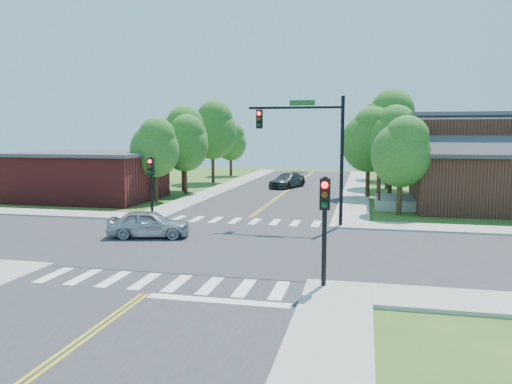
% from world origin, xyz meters
% --- Properties ---
extents(ground, '(100.00, 100.00, 0.00)m').
position_xyz_m(ground, '(0.00, 0.00, 0.00)').
color(ground, '#305A1C').
rests_on(ground, ground).
extents(road_ns, '(10.00, 90.00, 0.04)m').
position_xyz_m(road_ns, '(0.00, 0.00, 0.02)').
color(road_ns, '#2D2D30').
rests_on(road_ns, ground).
extents(road_ew, '(90.00, 10.00, 0.04)m').
position_xyz_m(road_ew, '(0.00, 0.00, 0.03)').
color(road_ew, '#2D2D30').
rests_on(road_ew, ground).
extents(intersection_patch, '(10.20, 10.20, 0.06)m').
position_xyz_m(intersection_patch, '(0.00, 0.00, 0.00)').
color(intersection_patch, '#2D2D30').
rests_on(intersection_patch, ground).
extents(sidewalk_ne, '(40.00, 40.00, 0.14)m').
position_xyz_m(sidewalk_ne, '(15.82, 15.82, 0.07)').
color(sidewalk_ne, '#9E9B93').
rests_on(sidewalk_ne, ground).
extents(sidewalk_nw, '(40.00, 40.00, 0.14)m').
position_xyz_m(sidewalk_nw, '(-15.82, 15.82, 0.07)').
color(sidewalk_nw, '#9E9B93').
rests_on(sidewalk_nw, ground).
extents(crosswalk_north, '(8.85, 2.00, 0.01)m').
position_xyz_m(crosswalk_north, '(0.00, 6.20, 0.05)').
color(crosswalk_north, white).
rests_on(crosswalk_north, ground).
extents(crosswalk_south, '(8.85, 2.00, 0.01)m').
position_xyz_m(crosswalk_south, '(0.00, -6.20, 0.05)').
color(crosswalk_south, white).
rests_on(crosswalk_south, ground).
extents(centerline, '(0.30, 90.00, 0.01)m').
position_xyz_m(centerline, '(0.00, 0.00, 0.05)').
color(centerline, gold).
rests_on(centerline, ground).
extents(stop_bar, '(4.60, 0.45, 0.09)m').
position_xyz_m(stop_bar, '(2.50, -7.60, 0.00)').
color(stop_bar, white).
rests_on(stop_bar, ground).
extents(signal_mast_ne, '(5.30, 0.42, 7.20)m').
position_xyz_m(signal_mast_ne, '(3.91, 5.59, 4.85)').
color(signal_mast_ne, black).
rests_on(signal_mast_ne, ground).
extents(signal_pole_se, '(0.34, 0.42, 3.80)m').
position_xyz_m(signal_pole_se, '(5.60, -5.62, 2.66)').
color(signal_pole_se, black).
rests_on(signal_pole_se, ground).
extents(signal_pole_nw, '(0.34, 0.42, 3.80)m').
position_xyz_m(signal_pole_nw, '(-5.60, 5.58, 2.66)').
color(signal_pole_nw, black).
rests_on(signal_pole_nw, ground).
extents(house_ne, '(13.05, 8.80, 7.11)m').
position_xyz_m(house_ne, '(15.11, 14.23, 3.33)').
color(house_ne, black).
rests_on(house_ne, ground).
extents(building_nw, '(10.40, 8.40, 3.73)m').
position_xyz_m(building_nw, '(-14.20, 13.20, 1.88)').
color(building_nw, maroon).
rests_on(building_nw, ground).
extents(tree_e_a, '(3.71, 3.52, 6.31)m').
position_xyz_m(tree_e_a, '(9.11, 10.60, 4.13)').
color(tree_e_a, '#382314').
rests_on(tree_e_a, ground).
extents(tree_e_b, '(4.33, 4.11, 7.35)m').
position_xyz_m(tree_e_b, '(8.83, 18.04, 4.82)').
color(tree_e_b, '#382314').
rests_on(tree_e_b, ground).
extents(tree_e_c, '(5.42, 5.15, 9.21)m').
position_xyz_m(tree_e_c, '(8.92, 25.94, 6.03)').
color(tree_e_c, '#382314').
rests_on(tree_e_c, ground).
extents(tree_e_d, '(4.97, 4.72, 8.45)m').
position_xyz_m(tree_e_d, '(9.23, 34.82, 5.54)').
color(tree_e_d, '#382314').
rests_on(tree_e_d, ground).
extents(tree_w_a, '(3.75, 3.56, 6.37)m').
position_xyz_m(tree_w_a, '(-8.74, 13.38, 4.17)').
color(tree_w_a, '#382314').
rests_on(tree_w_a, ground).
extents(tree_w_b, '(4.46, 4.24, 7.59)m').
position_xyz_m(tree_w_b, '(-9.03, 20.13, 4.97)').
color(tree_w_b, '#382314').
rests_on(tree_w_b, ground).
extents(tree_w_c, '(5.04, 4.79, 8.57)m').
position_xyz_m(tree_w_c, '(-8.71, 27.99, 5.62)').
color(tree_w_c, '#382314').
rests_on(tree_w_c, ground).
extents(tree_w_d, '(3.80, 3.61, 6.46)m').
position_xyz_m(tree_w_d, '(-9.12, 36.58, 4.23)').
color(tree_w_d, '#382314').
rests_on(tree_w_d, ground).
extents(tree_house, '(4.30, 4.08, 7.30)m').
position_xyz_m(tree_house, '(7.14, 18.70, 4.78)').
color(tree_house, '#382314').
rests_on(tree_house, ground).
extents(tree_bldg, '(3.98, 3.79, 6.77)m').
position_xyz_m(tree_bldg, '(-8.10, 18.13, 4.44)').
color(tree_bldg, '#382314').
rests_on(tree_bldg, ground).
extents(car_silver, '(3.29, 4.71, 1.38)m').
position_xyz_m(car_silver, '(-3.59, 0.75, 0.69)').
color(car_silver, '#A6A8AD').
rests_on(car_silver, ground).
extents(car_dgrey, '(4.97, 5.99, 1.38)m').
position_xyz_m(car_dgrey, '(-0.33, 24.51, 0.69)').
color(car_dgrey, '#323638').
rests_on(car_dgrey, ground).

